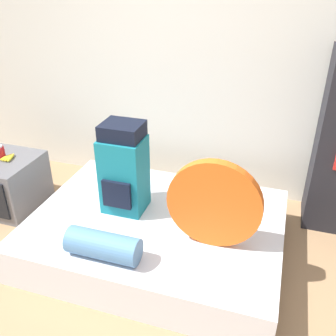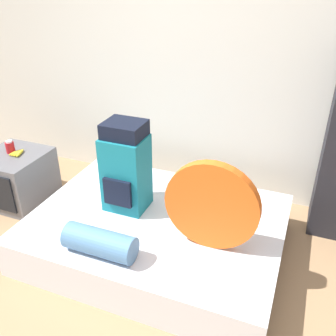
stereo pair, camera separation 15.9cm
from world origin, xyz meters
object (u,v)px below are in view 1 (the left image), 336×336
at_px(sleeping_roll, 103,245).
at_px(canister, 0,152).
at_px(tent_bag, 214,204).
at_px(television, 8,183).
at_px(backpack, 124,169).

bearing_deg(sleeping_roll, canister, 152.26).
xyz_separation_m(tent_bag, television, (-1.98, 0.32, -0.38)).
distance_m(sleeping_roll, canister, 1.55).
distance_m(tent_bag, canister, 2.05).
height_order(tent_bag, canister, tent_bag).
height_order(tent_bag, television, tent_bag).
distance_m(sleeping_roll, television, 1.50).
xyz_separation_m(television, canister, (-0.04, 0.04, 0.30)).
relative_size(backpack, canister, 6.00).
bearing_deg(canister, sleeping_roll, -27.74).
bearing_deg(backpack, television, 175.09).
xyz_separation_m(backpack, sleeping_roll, (0.09, -0.58, -0.25)).
bearing_deg(television, backpack, -4.91).
xyz_separation_m(tent_bag, canister, (-2.02, 0.36, -0.08)).
height_order(television, canister, canister).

